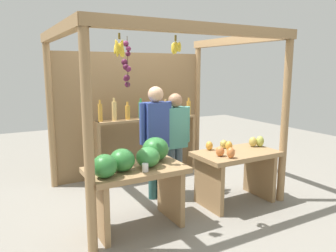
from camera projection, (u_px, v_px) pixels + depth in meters
ground_plane at (161, 193)px, 4.78m from camera, size 12.00×12.00×0.00m
market_stall at (147, 98)px, 4.92m from camera, size 2.76×2.19×2.29m
fruit_counter_left at (137, 172)px, 3.65m from camera, size 1.14×0.71×0.99m
fruit_counter_right at (236, 165)px, 4.37m from camera, size 1.11×0.64×0.86m
bottle_shelf_unit at (147, 129)px, 5.38m from camera, size 1.77×0.22×1.36m
vendor_man at (156, 133)px, 4.44m from camera, size 0.48×0.21×1.57m
vendor_woman at (175, 135)px, 4.65m from camera, size 0.48×0.20×1.46m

